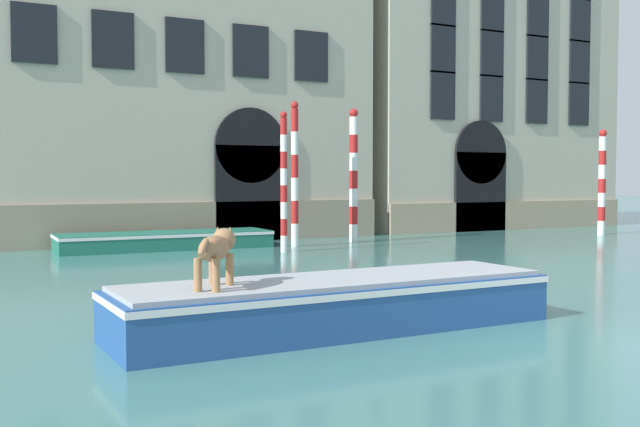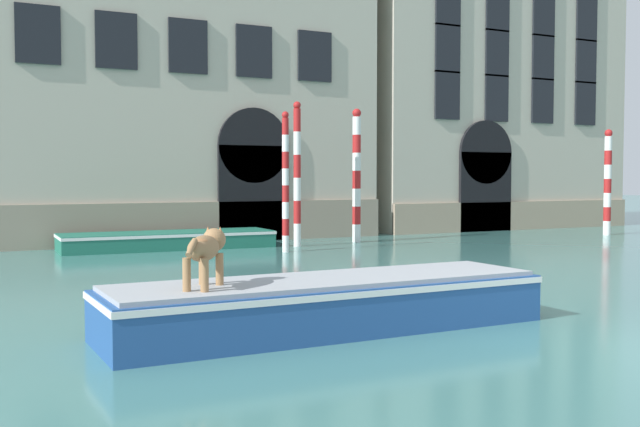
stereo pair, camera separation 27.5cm
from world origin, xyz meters
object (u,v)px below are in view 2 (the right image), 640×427
Objects in this scene: mooring_pole_1 at (297,174)px; boat_foreground at (328,302)px; mooring_pole_2 at (608,182)px; mooring_pole_3 at (357,175)px; boat_moored_near_palazzo at (168,240)px; mooring_pole_0 at (285,182)px; dog_on_deck at (206,249)px.

boat_foreground is at bearing -113.03° from mooring_pole_1.
mooring_pole_2 reaches higher than boat_foreground.
mooring_pole_3 is at bearing 58.00° from boat_foreground.
boat_moored_near_palazzo is 1.42× the size of mooring_pole_1.
mooring_pole_2 is (12.53, 0.31, -0.05)m from mooring_pole_0.
boat_moored_near_palazzo is (2.85, 12.21, -0.93)m from dog_on_deck.
boat_foreground is 1.43× the size of mooring_pole_1.
mooring_pole_0 reaches higher than boat_foreground.
dog_on_deck is 12.97m from mooring_pole_1.
boat_foreground is 1.65× the size of mooring_pole_2.
dog_on_deck is 0.15× the size of boat_moored_near_palazzo.
mooring_pole_2 is (17.99, 10.13, 0.69)m from dog_on_deck.
dog_on_deck is at bearing -119.98° from mooring_pole_1.
mooring_pole_3 reaches higher than mooring_pole_2.
boat_foreground is 10.54m from mooring_pole_0.
mooring_pole_1 reaches higher than mooring_pole_0.
boat_foreground is at bearing -121.14° from mooring_pole_3.
mooring_pole_3 is (2.28, 0.47, -0.04)m from mooring_pole_1.
mooring_pole_1 reaches higher than dog_on_deck.
dog_on_deck is at bearing -150.62° from mooring_pole_2.
mooring_pole_0 is at bearing 8.11° from dog_on_deck.
boat_foreground is 1.60× the size of mooring_pole_0.
mooring_pole_3 reaches higher than mooring_pole_0.
boat_moored_near_palazzo is at bearing 174.76° from mooring_pole_3.
mooring_pole_1 is at bearing 66.11° from boat_foreground.
dog_on_deck reaches higher than boat_foreground.
mooring_pole_0 is 1.03× the size of mooring_pole_2.
mooring_pole_0 is 12.53m from mooring_pole_2.
mooring_pole_0 reaches higher than dog_on_deck.
mooring_pole_1 reaches higher than mooring_pole_2.
mooring_pole_3 is (8.74, 11.67, 0.93)m from dog_on_deck.
boat_foreground is 1.92m from dog_on_deck.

